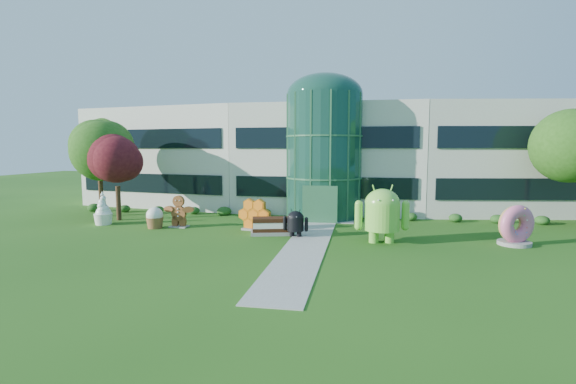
% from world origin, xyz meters
% --- Properties ---
extents(ground, '(140.00, 140.00, 0.00)m').
position_xyz_m(ground, '(0.00, 0.00, 0.00)').
color(ground, '#215114').
rests_on(ground, ground).
extents(building, '(46.00, 15.00, 9.30)m').
position_xyz_m(building, '(0.00, 18.00, 4.65)').
color(building, beige).
rests_on(building, ground).
extents(atrium, '(6.00, 6.00, 9.80)m').
position_xyz_m(atrium, '(0.00, 12.00, 4.90)').
color(atrium, '#194738').
rests_on(atrium, ground).
extents(walkway, '(2.40, 20.00, 0.04)m').
position_xyz_m(walkway, '(0.00, 2.00, 0.02)').
color(walkway, '#9E9E93').
rests_on(walkway, ground).
extents(tree_red, '(4.00, 4.00, 6.00)m').
position_xyz_m(tree_red, '(-15.50, 7.50, 3.00)').
color(tree_red, '#3F0C14').
rests_on(tree_red, ground).
extents(trees_backdrop, '(52.00, 8.00, 8.40)m').
position_xyz_m(trees_backdrop, '(0.00, 13.00, 4.20)').
color(trees_backdrop, '#234F13').
rests_on(trees_backdrop, ground).
extents(android_green, '(3.63, 2.72, 3.77)m').
position_xyz_m(android_green, '(4.26, 3.16, 1.88)').
color(android_green, '#7CD444').
rests_on(android_green, ground).
extents(android_black, '(1.86, 1.39, 1.94)m').
position_xyz_m(android_black, '(-0.99, 3.83, 0.97)').
color(android_black, black).
rests_on(android_black, ground).
extents(donut, '(2.52, 1.98, 2.37)m').
position_xyz_m(donut, '(11.79, 3.91, 1.18)').
color(donut, '#DD5489').
rests_on(donut, ground).
extents(gingerbread, '(2.49, 1.00, 2.28)m').
position_xyz_m(gingerbread, '(-9.60, 5.54, 1.14)').
color(gingerbread, brown).
rests_on(gingerbread, ground).
extents(ice_cream_sandwich, '(2.72, 1.82, 1.11)m').
position_xyz_m(ice_cream_sandwich, '(-2.72, 4.26, 0.55)').
color(ice_cream_sandwich, black).
rests_on(ice_cream_sandwich, ground).
extents(honeycomb, '(2.62, 1.43, 1.95)m').
position_xyz_m(honeycomb, '(-4.07, 5.44, 0.97)').
color(honeycomb, orange).
rests_on(honeycomb, ground).
extents(froyo, '(1.68, 1.68, 2.40)m').
position_xyz_m(froyo, '(-15.54, 5.58, 1.20)').
color(froyo, white).
rests_on(froyo, ground).
extents(cupcake, '(1.33, 1.33, 1.49)m').
position_xyz_m(cupcake, '(-11.12, 4.93, 0.74)').
color(cupcake, white).
rests_on(cupcake, ground).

